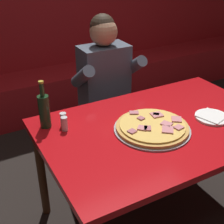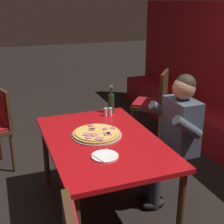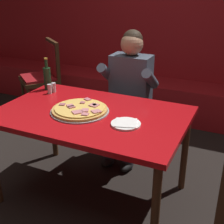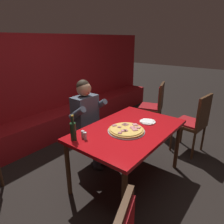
# 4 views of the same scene
# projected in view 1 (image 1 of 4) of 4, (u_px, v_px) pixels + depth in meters

# --- Properties ---
(ground_plane) EXTENTS (24.00, 24.00, 0.00)m
(ground_plane) POSITION_uv_depth(u_px,v_px,m) (153.00, 215.00, 2.24)
(ground_plane) COLOR black
(booth_wall_panel) EXTENTS (6.80, 0.16, 1.90)m
(booth_wall_panel) POSITION_uv_depth(u_px,v_px,m) (45.00, 22.00, 3.47)
(booth_wall_panel) COLOR maroon
(booth_wall_panel) RESTS_ON ground_plane
(booth_bench) EXTENTS (6.46, 0.48, 0.46)m
(booth_bench) POSITION_uv_depth(u_px,v_px,m) (60.00, 91.00, 3.57)
(booth_bench) COLOR maroon
(booth_bench) RESTS_ON ground_plane
(main_dining_table) EXTENTS (1.44, 0.93, 0.76)m
(main_dining_table) POSITION_uv_depth(u_px,v_px,m) (161.00, 135.00, 1.92)
(main_dining_table) COLOR #422816
(main_dining_table) RESTS_ON ground_plane
(pizza) EXTENTS (0.45, 0.45, 0.05)m
(pizza) POSITION_uv_depth(u_px,v_px,m) (152.00, 127.00, 1.82)
(pizza) COLOR #9E9EA3
(pizza) RESTS_ON main_dining_table
(plate_white_paper) EXTENTS (0.21, 0.21, 0.02)m
(plate_white_paper) POSITION_uv_depth(u_px,v_px,m) (212.00, 117.00, 1.94)
(plate_white_paper) COLOR white
(plate_white_paper) RESTS_ON main_dining_table
(beer_bottle) EXTENTS (0.07, 0.07, 0.29)m
(beer_bottle) POSITION_uv_depth(u_px,v_px,m) (44.00, 110.00, 1.81)
(beer_bottle) COLOR #19381E
(beer_bottle) RESTS_ON main_dining_table
(shaker_oregano) EXTENTS (0.04, 0.04, 0.09)m
(shaker_oregano) POSITION_uv_depth(u_px,v_px,m) (65.00, 124.00, 1.81)
(shaker_oregano) COLOR silver
(shaker_oregano) RESTS_ON main_dining_table
(shaker_black_pepper) EXTENTS (0.04, 0.04, 0.09)m
(shaker_black_pepper) POSITION_uv_depth(u_px,v_px,m) (63.00, 120.00, 1.85)
(shaker_black_pepper) COLOR silver
(shaker_black_pepper) RESTS_ON main_dining_table
(diner_seated_blue_shirt) EXTENTS (0.53, 0.53, 1.27)m
(diner_seated_blue_shirt) POSITION_uv_depth(u_px,v_px,m) (109.00, 90.00, 2.45)
(diner_seated_blue_shirt) COLOR black
(diner_seated_blue_shirt) RESTS_ON ground_plane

